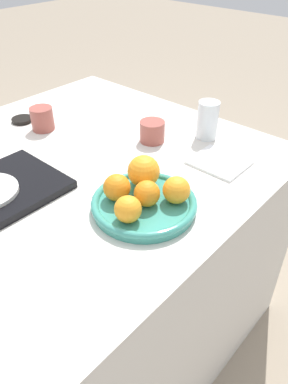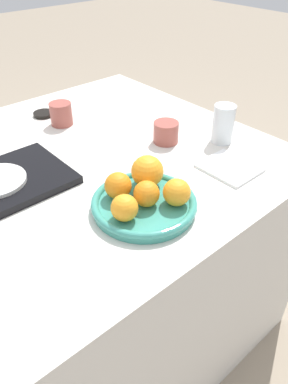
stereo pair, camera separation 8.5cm
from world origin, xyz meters
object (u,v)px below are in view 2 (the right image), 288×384
object	(u,v)px
orange_4	(147,171)
fruit_platter	(144,204)
cup_0	(166,132)
orange_2	(177,192)
soy_dish	(44,114)
orange_3	(147,194)
cup_2	(61,114)
orange_1	(124,208)
orange_0	(120,185)
water_glass	(223,124)
napkin	(229,168)

from	to	relation	value
orange_4	fruit_platter	bearing A→B (deg)	-137.74
cup_0	orange_2	bearing A→B (deg)	-129.98
orange_4	soy_dish	size ratio (longest dim) A/B	1.13
orange_2	fruit_platter	bearing A→B (deg)	135.15
orange_3	cup_2	size ratio (longest dim) A/B	0.82
orange_1	soy_dish	size ratio (longest dim) A/B	0.86
orange_0	orange_1	distance (m)	0.09
orange_4	soy_dish	xyz separation A→B (m)	(0.03, 0.57, -0.05)
orange_1	cup_0	size ratio (longest dim) A/B	0.79
orange_2	water_glass	bearing A→B (deg)	23.05
orange_0	water_glass	distance (m)	0.43
fruit_platter	cup_0	xyz separation A→B (m)	(0.27, 0.21, 0.02)
water_glass	cup_0	distance (m)	0.17
orange_3	water_glass	xyz separation A→B (m)	(0.40, 0.10, 0.01)
fruit_platter	orange_1	xyz separation A→B (m)	(-0.07, -0.02, 0.04)
orange_1	cup_0	xyz separation A→B (m)	(0.34, 0.22, -0.02)
soy_dish	orange_3	bearing A→B (deg)	-97.47
orange_0	cup_0	size ratio (longest dim) A/B	0.84
cup_2	orange_3	bearing A→B (deg)	-100.26
orange_0	cup_2	xyz separation A→B (m)	(0.12, 0.46, -0.02)
orange_2	soy_dish	bearing A→B (deg)	87.50
cup_0	soy_dish	distance (m)	0.46
napkin	soy_dish	size ratio (longest dim) A/B	2.10
water_glass	orange_2	bearing A→B (deg)	-156.95
orange_2	cup_2	distance (m)	0.57
water_glass	napkin	size ratio (longest dim) A/B	0.79
water_glass	cup_0	xyz separation A→B (m)	(-0.13, 0.11, -0.03)
orange_3	water_glass	size ratio (longest dim) A/B	0.52
orange_1	cup_2	size ratio (longest dim) A/B	0.82
cup_0	napkin	size ratio (longest dim) A/B	0.52
orange_0	cup_2	size ratio (longest dim) A/B	0.87
orange_4	cup_2	bearing A→B (deg)	84.88
orange_1	water_glass	size ratio (longest dim) A/B	0.52
orange_3	orange_4	xyz separation A→B (m)	(0.05, 0.06, 0.01)
orange_0	orange_2	world-z (taller)	same
cup_0	napkin	world-z (taller)	cup_0
fruit_platter	orange_2	distance (m)	0.08
orange_0	napkin	world-z (taller)	orange_0
fruit_platter	water_glass	distance (m)	0.41
orange_1	orange_2	xyz separation A→B (m)	(0.12, -0.04, 0.00)
orange_1	orange_2	world-z (taller)	orange_2
orange_0	orange_1	bearing A→B (deg)	-121.47
cup_2	soy_dish	distance (m)	0.11
fruit_platter	soy_dish	distance (m)	0.63
fruit_platter	orange_0	size ratio (longest dim) A/B	3.88
orange_0	orange_3	xyz separation A→B (m)	(0.03, -0.07, -0.00)
water_glass	napkin	bearing A→B (deg)	-132.57
orange_0	cup_0	world-z (taller)	orange_0
orange_0	orange_1	world-z (taller)	orange_0
cup_0	napkin	xyz separation A→B (m)	(0.02, -0.23, -0.03)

